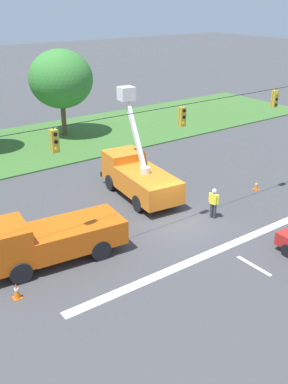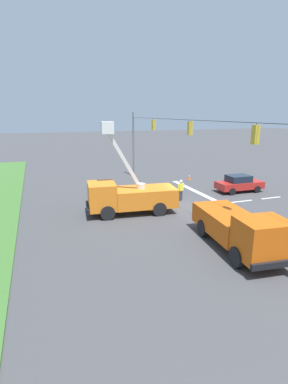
# 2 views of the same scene
# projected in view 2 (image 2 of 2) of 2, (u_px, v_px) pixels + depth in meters

# --- Properties ---
(ground_plane) EXTENTS (200.00, 200.00, 0.00)m
(ground_plane) POSITION_uv_depth(u_px,v_px,m) (186.00, 208.00, 23.06)
(ground_plane) COLOR #424244
(lane_markings) EXTENTS (17.60, 15.25, 0.01)m
(lane_markings) POSITION_uv_depth(u_px,v_px,m) (237.00, 202.00, 24.61)
(lane_markings) COLOR silver
(lane_markings) RESTS_ON ground
(signal_gantry) EXTENTS (26.20, 0.33, 7.20)m
(signal_gantry) POSITION_uv_depth(u_px,v_px,m) (188.00, 150.00, 21.89)
(signal_gantry) COLOR slate
(signal_gantry) RESTS_ON ground
(utility_truck_bucket_lift) EXTENTS (3.10, 6.65, 6.53)m
(utility_truck_bucket_lift) POSITION_uv_depth(u_px,v_px,m) (129.00, 195.00, 21.52)
(utility_truck_bucket_lift) COLOR orange
(utility_truck_bucket_lift) RESTS_ON ground
(utility_truck_support_near) EXTENTS (6.86, 3.06, 2.35)m
(utility_truck_support_near) POSITION_uv_depth(u_px,v_px,m) (239.00, 229.00, 15.76)
(utility_truck_support_near) COLOR #D6560F
(utility_truck_support_near) RESTS_ON ground
(sedan_red) EXTENTS (2.01, 4.35, 1.56)m
(sedan_red) POSITION_uv_depth(u_px,v_px,m) (239.00, 183.00, 27.62)
(sedan_red) COLOR red
(sedan_red) RESTS_ON ground
(road_worker) EXTENTS (0.34, 0.63, 1.77)m
(road_worker) POSITION_uv_depth(u_px,v_px,m) (181.00, 189.00, 24.73)
(road_worker) COLOR #383842
(road_worker) RESTS_ON ground
(traffic_cone_foreground_left) EXTENTS (0.36, 0.36, 0.70)m
(traffic_cone_foreground_left) POSITION_uv_depth(u_px,v_px,m) (189.00, 176.00, 32.80)
(traffic_cone_foreground_left) COLOR orange
(traffic_cone_foreground_left) RESTS_ON ground
(traffic_cone_mid_right) EXTENTS (0.36, 0.36, 0.64)m
(traffic_cone_mid_right) POSITION_uv_depth(u_px,v_px,m) (145.00, 185.00, 29.11)
(traffic_cone_mid_right) COLOR orange
(traffic_cone_mid_right) RESTS_ON ground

